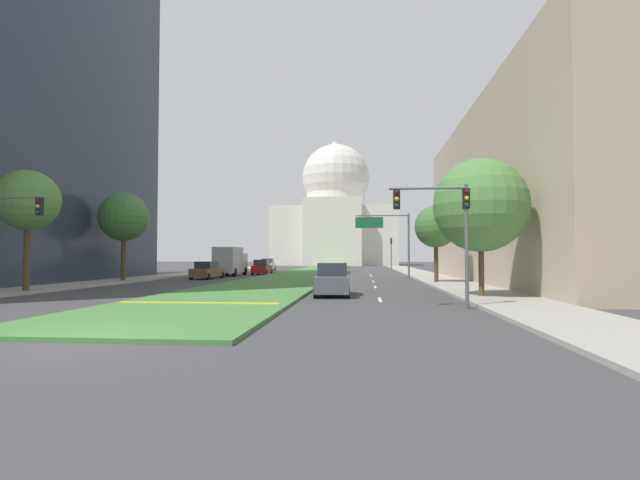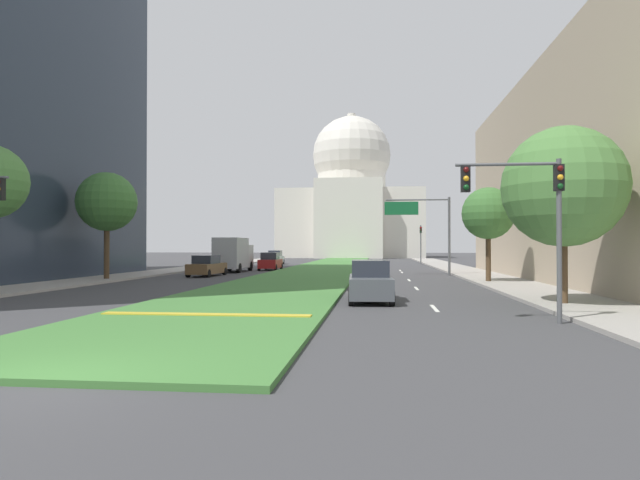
# 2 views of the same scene
# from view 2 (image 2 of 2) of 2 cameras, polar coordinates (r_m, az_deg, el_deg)

# --- Properties ---
(ground_plane) EXTENTS (260.00, 260.00, 0.00)m
(ground_plane) POSITION_cam_2_polar(r_m,az_deg,el_deg) (63.03, 0.98, -2.86)
(ground_plane) COLOR #3D3D3F
(grass_median) EXTENTS (7.90, 97.28, 0.14)m
(grass_median) POSITION_cam_2_polar(r_m,az_deg,el_deg) (57.65, 0.49, -3.00)
(grass_median) COLOR #427A38
(grass_median) RESTS_ON ground_plane
(median_curb_nose) EXTENTS (7.11, 0.50, 0.04)m
(median_curb_nose) POSITION_cam_2_polar(r_m,az_deg,el_deg) (18.40, -12.10, -7.76)
(median_curb_nose) COLOR gold
(median_curb_nose) RESTS_ON grass_median
(lane_dashes_right) EXTENTS (0.16, 34.91, 0.01)m
(lane_dashes_right) POSITION_cam_2_polar(r_m,az_deg,el_deg) (39.14, 9.44, -4.21)
(lane_dashes_right) COLOR silver
(lane_dashes_right) RESTS_ON ground_plane
(sidewalk_left) EXTENTS (4.00, 97.28, 0.15)m
(sidewalk_left) POSITION_cam_2_polar(r_m,az_deg,el_deg) (55.55, -14.53, -3.07)
(sidewalk_left) COLOR #9E9991
(sidewalk_left) RESTS_ON ground_plane
(sidewalk_right) EXTENTS (4.00, 97.28, 0.15)m
(sidewalk_right) POSITION_cam_2_polar(r_m,az_deg,el_deg) (52.60, 15.16, -3.20)
(sidewalk_right) COLOR #9E9991
(sidewalk_right) RESTS_ON ground_plane
(capitol_building) EXTENTS (30.28, 24.82, 31.43)m
(capitol_building) POSITION_cam_2_polar(r_m,az_deg,el_deg) (116.69, 3.37, 4.32)
(capitol_building) COLOR silver
(capitol_building) RESTS_ON ground_plane
(traffic_light_near_right) EXTENTS (3.34, 0.35, 5.20)m
(traffic_light_near_right) POSITION_cam_2_polar(r_m,az_deg,el_deg) (18.22, 21.62, 3.65)
(traffic_light_near_right) COLOR #515456
(traffic_light_near_right) RESTS_ON ground_plane
(traffic_light_far_right) EXTENTS (0.28, 0.35, 5.20)m
(traffic_light_far_right) POSITION_cam_2_polar(r_m,az_deg,el_deg) (72.33, 10.70, 0.06)
(traffic_light_far_right) COLOR #515456
(traffic_light_far_right) RESTS_ON ground_plane
(overhead_guide_sign) EXTENTS (5.43, 0.20, 6.50)m
(overhead_guide_sign) POSITION_cam_2_polar(r_m,az_deg,el_deg) (45.33, 11.11, 2.15)
(overhead_guide_sign) COLOR #515456
(overhead_guide_sign) RESTS_ON ground_plane
(street_tree_right_near) EXTENTS (4.86, 4.86, 7.26)m
(street_tree_right_near) POSITION_cam_2_polar(r_m,az_deg,el_deg) (23.73, 24.54, 5.18)
(street_tree_right_near) COLOR #4C3823
(street_tree_right_near) RESTS_ON ground_plane
(street_tree_left_mid) EXTENTS (4.15, 4.15, 7.64)m
(street_tree_left_mid) POSITION_cam_2_polar(r_m,az_deg,el_deg) (40.59, -21.78, 3.77)
(street_tree_left_mid) COLOR #4C3823
(street_tree_left_mid) RESTS_ON ground_plane
(street_tree_right_mid) EXTENTS (3.41, 3.41, 6.29)m
(street_tree_right_mid) POSITION_cam_2_polar(r_m,az_deg,el_deg) (36.69, 17.50, 2.70)
(street_tree_right_mid) COLOR #4C3823
(street_tree_right_mid) RESTS_ON ground_plane
(sedan_lead_stopped) EXTENTS (2.07, 4.64, 1.82)m
(sedan_lead_stopped) POSITION_cam_2_polar(r_m,az_deg,el_deg) (23.76, 5.37, -4.50)
(sedan_lead_stopped) COLOR #4C5156
(sedan_lead_stopped) RESTS_ON ground_plane
(sedan_midblock) EXTENTS (2.09, 4.75, 1.70)m
(sedan_midblock) POSITION_cam_2_polar(r_m,az_deg,el_deg) (44.21, -11.97, -2.76)
(sedan_midblock) COLOR brown
(sedan_midblock) RESTS_ON ground_plane
(sedan_distant) EXTENTS (1.88, 4.15, 1.79)m
(sedan_distant) POSITION_cam_2_polar(r_m,az_deg,el_deg) (54.36, -5.31, -2.34)
(sedan_distant) COLOR maroon
(sedan_distant) RESTS_ON ground_plane
(sedan_far_horizon) EXTENTS (2.00, 4.72, 1.85)m
(sedan_far_horizon) POSITION_cam_2_polar(r_m,az_deg,el_deg) (71.86, -4.78, -1.90)
(sedan_far_horizon) COLOR silver
(sedan_far_horizon) RESTS_ON ground_plane
(box_truck_delivery) EXTENTS (2.40, 6.40, 3.20)m
(box_truck_delivery) POSITION_cam_2_polar(r_m,az_deg,el_deg) (51.06, -9.23, -1.49)
(box_truck_delivery) COLOR #BCBCC1
(box_truck_delivery) RESTS_ON ground_plane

